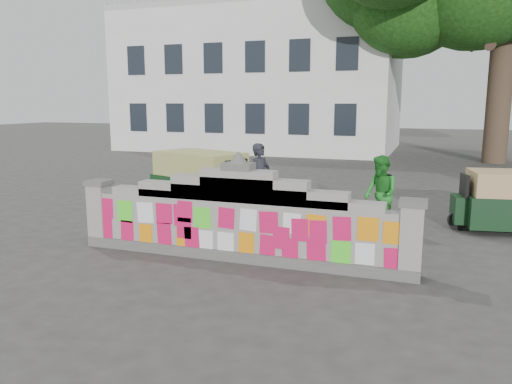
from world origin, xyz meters
TOP-DOWN VIEW (x-y plane):
  - ground at (0.00, 0.00)m, footprint 100.00×100.00m
  - parapet_wall at (-0.00, -0.01)m, footprint 6.48×0.44m
  - building at (-7.00, 21.98)m, footprint 16.00×10.00m
  - cyclist_bike at (-0.49, 2.60)m, footprint 2.01×1.28m
  - cyclist_rider at (-0.49, 2.60)m, footprint 0.59×0.72m
  - pedestrian at (2.21, 2.97)m, footprint 1.01×1.06m
  - rickshaw_left at (-2.36, 3.38)m, footprint 2.97×2.13m
  - rickshaw_right at (4.99, 3.92)m, footprint 2.54×1.50m

SIDE VIEW (x-z plane):
  - ground at x=0.00m, z-range 0.00..0.00m
  - cyclist_bike at x=-0.49m, z-range 0.00..1.00m
  - rickshaw_right at x=4.99m, z-range 0.03..1.39m
  - parapet_wall at x=0.00m, z-range -0.26..1.75m
  - rickshaw_left at x=-2.36m, z-range 0.03..1.63m
  - cyclist_rider at x=-0.49m, z-range 0.00..1.69m
  - pedestrian at x=2.21m, z-range 0.00..1.72m
  - building at x=-7.00m, z-range -0.44..8.46m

